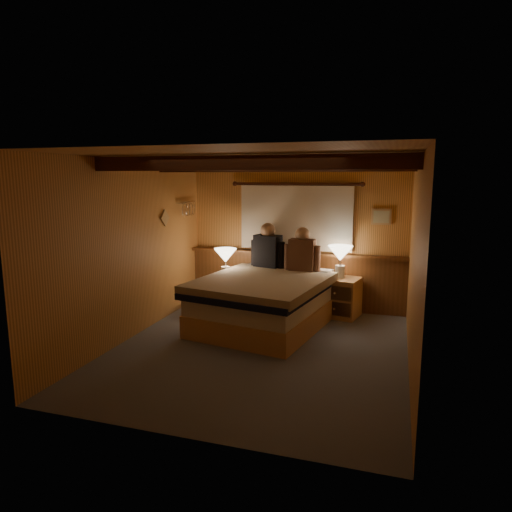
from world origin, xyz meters
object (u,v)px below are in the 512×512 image
at_px(nightstand_right, 340,297).
at_px(person_right, 302,253).
at_px(bed, 265,301).
at_px(person_left, 268,249).
at_px(duffel_bag, 206,308).
at_px(nightstand_left, 225,294).
at_px(lamp_right, 340,255).
at_px(lamp_left, 225,257).

distance_m(nightstand_right, person_right, 0.92).
height_order(bed, nightstand_right, bed).
relative_size(bed, person_right, 3.40).
height_order(nightstand_right, person_left, person_left).
bearing_deg(duffel_bag, nightstand_left, 52.64).
distance_m(nightstand_left, lamp_right, 1.95).
height_order(bed, nightstand_left, bed).
relative_size(nightstand_right, duffel_bag, 1.37).
height_order(bed, person_right, person_right).
bearing_deg(duffel_bag, nightstand_right, 9.68).
bearing_deg(person_right, person_left, 170.99).
relative_size(nightstand_right, person_left, 0.88).
xyz_separation_m(bed, duffel_bag, (-1.03, 0.17, -0.24)).
bearing_deg(person_left, bed, -62.72).
bearing_deg(duffel_bag, person_left, 28.50).
height_order(person_right, duffel_bag, person_right).
bearing_deg(lamp_left, nightstand_right, 9.32).
bearing_deg(nightstand_left, bed, -33.39).
distance_m(person_left, person_right, 0.60).
height_order(lamp_right, duffel_bag, lamp_right).
distance_m(lamp_right, person_right, 0.59).
bearing_deg(person_left, person_right, 2.55).
xyz_separation_m(lamp_left, person_left, (0.62, 0.28, 0.13)).
bearing_deg(nightstand_right, lamp_right, 142.69).
xyz_separation_m(nightstand_left, lamp_right, (1.80, 0.31, 0.68)).
xyz_separation_m(nightstand_right, lamp_right, (-0.02, 0.03, 0.66)).
height_order(bed, person_left, person_left).
bearing_deg(bed, nightstand_left, 157.99).
xyz_separation_m(nightstand_left, nightstand_right, (1.82, 0.29, 0.02)).
height_order(nightstand_left, duffel_bag, nightstand_left).
bearing_deg(bed, duffel_bag, -179.60).
distance_m(nightstand_right, lamp_left, 1.92).
height_order(nightstand_right, person_right, person_right).
bearing_deg(nightstand_right, person_right, -155.07).
distance_m(nightstand_left, nightstand_right, 1.84).
height_order(nightstand_right, lamp_right, lamp_right).
relative_size(nightstand_right, person_right, 0.93).
xyz_separation_m(nightstand_right, person_left, (-1.18, -0.02, 0.71)).
relative_size(nightstand_left, lamp_right, 1.13).
bearing_deg(lamp_right, person_left, -177.74).
height_order(person_left, person_right, person_left).
distance_m(lamp_right, duffel_bag, 2.25).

